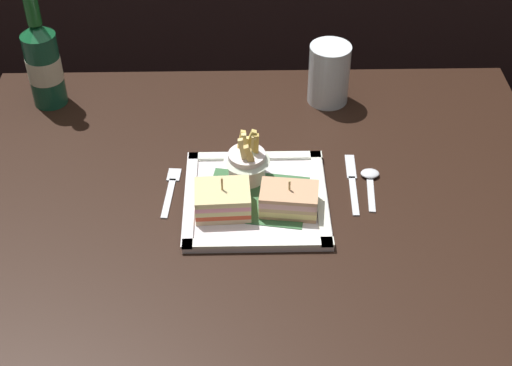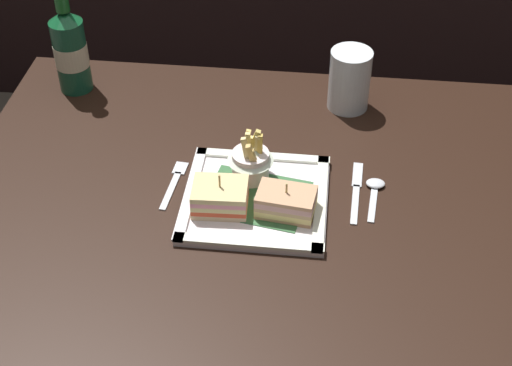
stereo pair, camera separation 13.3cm
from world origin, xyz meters
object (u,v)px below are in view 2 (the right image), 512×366
object	(u,v)px
fork	(174,183)
knife	(356,190)
square_plate	(255,199)
dining_table	(257,243)
beer_bottle	(70,48)
sandwich_half_right	(286,202)
fries_cup	(251,160)
water_glass	(349,83)
spoon	(375,189)
sandwich_half_left	(220,197)

from	to	relation	value
fork	knife	size ratio (longest dim) A/B	0.81
square_plate	dining_table	bearing A→B (deg)	79.40
beer_bottle	fork	size ratio (longest dim) A/B	1.86
sandwich_half_right	fries_cup	size ratio (longest dim) A/B	1.03
sandwich_half_right	water_glass	size ratio (longest dim) A/B	0.83
sandwich_half_right	beer_bottle	size ratio (longest dim) A/B	0.40
fork	knife	distance (m)	0.34
sandwich_half_right	beer_bottle	world-z (taller)	beer_bottle
dining_table	water_glass	xyz separation A→B (m)	(0.16, 0.31, 0.17)
fork	spoon	distance (m)	0.37
beer_bottle	knife	world-z (taller)	beer_bottle
dining_table	knife	world-z (taller)	knife
sandwich_half_right	fork	world-z (taller)	sandwich_half_right
sandwich_half_right	knife	world-z (taller)	sandwich_half_right
square_plate	spoon	bearing A→B (deg)	14.01
sandwich_half_right	fork	size ratio (longest dim) A/B	0.75
spoon	fork	bearing A→B (deg)	-177.10
square_plate	water_glass	distance (m)	0.37
dining_table	fork	world-z (taller)	fork
beer_bottle	knife	size ratio (longest dim) A/B	1.50
dining_table	knife	bearing A→B (deg)	12.26
dining_table	fries_cup	size ratio (longest dim) A/B	10.70
dining_table	sandwich_half_right	distance (m)	0.16
fries_cup	spoon	xyz separation A→B (m)	(0.23, -0.00, -0.05)
knife	square_plate	bearing A→B (deg)	-164.39
sandwich_half_left	fries_cup	world-z (taller)	fries_cup
dining_table	knife	distance (m)	0.22
fries_cup	fork	size ratio (longest dim) A/B	0.73
square_plate	fork	world-z (taller)	square_plate
sandwich_half_left	fries_cup	size ratio (longest dim) A/B	0.94
fork	knife	xyz separation A→B (m)	(0.34, 0.02, 0.00)
fries_cup	beer_bottle	size ratio (longest dim) A/B	0.39
square_plate	spoon	size ratio (longest dim) A/B	2.10
dining_table	square_plate	size ratio (longest dim) A/B	4.41
dining_table	beer_bottle	bearing A→B (deg)	143.62
water_glass	fork	world-z (taller)	water_glass
square_plate	fries_cup	bearing A→B (deg)	104.35
square_plate	knife	xyz separation A→B (m)	(0.18, 0.05, -0.00)
sandwich_half_left	spoon	xyz separation A→B (m)	(0.27, 0.09, -0.03)
sandwich_half_right	knife	size ratio (longest dim) A/B	0.61
beer_bottle	water_glass	bearing A→B (deg)	-0.40
beer_bottle	knife	distance (m)	0.68
beer_bottle	fries_cup	bearing A→B (deg)	-33.39
fries_cup	fork	distance (m)	0.15
dining_table	sandwich_half_left	bearing A→B (deg)	-144.14
water_glass	knife	size ratio (longest dim) A/B	0.73
sandwich_half_right	spoon	bearing A→B (deg)	28.53
sandwich_half_left	beer_bottle	size ratio (longest dim) A/B	0.37
fries_cup	dining_table	bearing A→B (deg)	-69.54
square_plate	beer_bottle	bearing A→B (deg)	142.48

